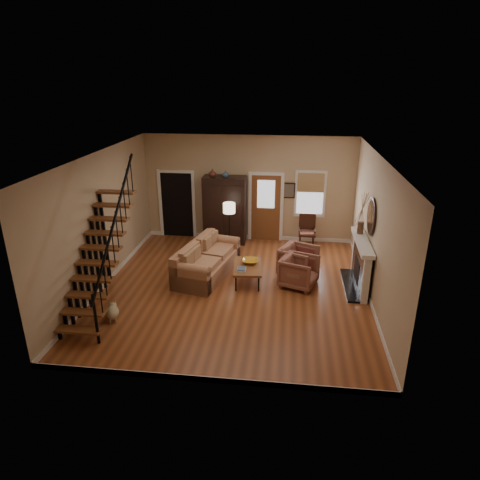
# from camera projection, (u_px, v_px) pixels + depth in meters

# --- Properties ---
(room) EXTENTS (7.00, 7.33, 3.30)m
(room) POSITION_uv_depth(u_px,v_px,m) (227.00, 209.00, 11.77)
(room) COLOR brown
(room) RESTS_ON ground
(staircase) EXTENTS (0.94, 2.80, 3.20)m
(staircase) POSITION_uv_depth(u_px,v_px,m) (98.00, 243.00, 9.17)
(staircase) COLOR brown
(staircase) RESTS_ON ground
(fireplace) EXTENTS (0.33, 1.95, 2.30)m
(fireplace) POSITION_uv_depth(u_px,v_px,m) (363.00, 259.00, 10.50)
(fireplace) COLOR black
(fireplace) RESTS_ON ground
(armoire) EXTENTS (1.30, 0.60, 2.10)m
(armoire) POSITION_uv_depth(u_px,v_px,m) (225.00, 210.00, 13.25)
(armoire) COLOR black
(armoire) RESTS_ON ground
(vase_a) EXTENTS (0.24, 0.24, 0.25)m
(vase_a) POSITION_uv_depth(u_px,v_px,m) (212.00, 173.00, 12.77)
(vase_a) COLOR #4C2619
(vase_a) RESTS_ON armoire
(vase_b) EXTENTS (0.20, 0.20, 0.21)m
(vase_b) POSITION_uv_depth(u_px,v_px,m) (226.00, 174.00, 12.74)
(vase_b) COLOR #334C60
(vase_b) RESTS_ON armoire
(sofa) EXTENTS (1.50, 2.50, 0.87)m
(sofa) POSITION_uv_depth(u_px,v_px,m) (207.00, 260.00, 11.21)
(sofa) COLOR #AB714D
(sofa) RESTS_ON ground
(coffee_table) EXTENTS (0.80, 1.25, 0.46)m
(coffee_table) POSITION_uv_depth(u_px,v_px,m) (248.00, 273.00, 10.92)
(coffee_table) COLOR brown
(coffee_table) RESTS_ON ground
(bowl) EXTENTS (0.41, 0.41, 0.10)m
(bowl) POSITION_uv_depth(u_px,v_px,m) (250.00, 261.00, 10.95)
(bowl) COLOR orange
(bowl) RESTS_ON coffee_table
(books) EXTENTS (0.22, 0.30, 0.06)m
(books) POSITION_uv_depth(u_px,v_px,m) (242.00, 269.00, 10.56)
(books) COLOR beige
(books) RESTS_ON coffee_table
(armchair_left) EXTENTS (1.09, 1.07, 0.78)m
(armchair_left) POSITION_uv_depth(u_px,v_px,m) (299.00, 272.00, 10.65)
(armchair_left) COLOR maroon
(armchair_left) RESTS_ON ground
(armchair_right) EXTENTS (1.16, 1.14, 0.81)m
(armchair_right) POSITION_uv_depth(u_px,v_px,m) (298.00, 261.00, 11.22)
(armchair_right) COLOR maroon
(armchair_right) RESTS_ON ground
(floor_lamp) EXTENTS (0.37, 0.37, 1.53)m
(floor_lamp) POSITION_uv_depth(u_px,v_px,m) (229.00, 228.00, 12.53)
(floor_lamp) COLOR black
(floor_lamp) RESTS_ON ground
(side_chair) EXTENTS (0.54, 0.54, 1.02)m
(side_chair) POSITION_uv_depth(u_px,v_px,m) (307.00, 232.00, 12.99)
(side_chair) COLOR #3B1E12
(side_chair) RESTS_ON ground
(dog) EXTENTS (0.41, 0.52, 0.33)m
(dog) POSITION_uv_depth(u_px,v_px,m) (113.00, 313.00, 9.23)
(dog) COLOR #C3B585
(dog) RESTS_ON ground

